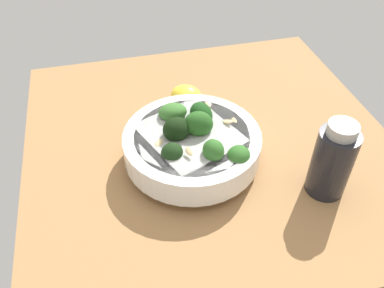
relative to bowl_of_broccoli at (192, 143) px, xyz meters
The scene contains 4 objects.
ground_plane 8.81cm from the bowl_of_broccoli, 134.74° to the left, with size 66.31×66.31×4.15cm, color #996D42.
bowl_of_broccoli is the anchor object (origin of this frame).
lemon_wedge 16.22cm from the bowl_of_broccoli, behind, with size 6.31×4.98×4.49cm, color yellow.
bottle_tall 22.33cm from the bowl_of_broccoli, 59.58° to the left, with size 6.16×6.16×13.36cm.
Camera 1 is at (52.57, -16.42, 49.24)cm, focal length 37.56 mm.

